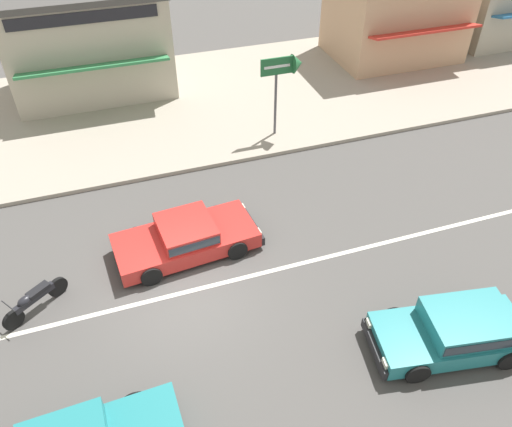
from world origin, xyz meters
The scene contains 9 objects.
ground_plane centered at (0.00, 0.00, 0.00)m, with size 160.00×160.00×0.00m, color #4C4947.
lane_centre_stripe centered at (0.00, 0.00, 0.00)m, with size 50.40×0.14×0.01m, color silver.
kerb_strip centered at (0.00, 10.45, 0.07)m, with size 68.00×10.00×0.15m, color #9E9384.
sedan_red_2 centered at (0.37, 1.58, 0.53)m, with size 4.32×2.17×1.06m.
hatchback_teal_3 centered at (5.76, -3.72, 0.59)m, with size 3.97×2.20×1.10m.
motorcycle_2 centered at (-3.85, 0.62, 0.42)m, with size 1.60×1.20×0.80m.
arrow_signboard centered at (5.56, 6.73, 2.77)m, with size 1.58×0.70×3.12m.
shopfront_corner_warung centered at (13.20, 12.14, 2.54)m, with size 6.07×5.20×4.77m.
shopfront_mid_block centered at (-1.20, 12.88, 2.34)m, with size 6.63×4.95×4.36m.
Camera 1 is at (-1.09, -9.09, 10.39)m, focal length 35.00 mm.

